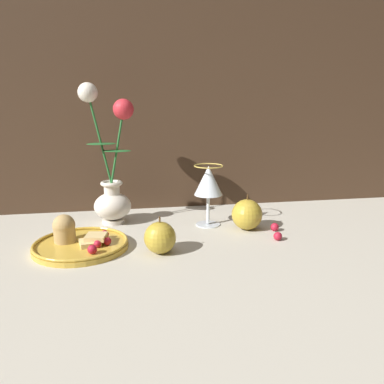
{
  "coord_description": "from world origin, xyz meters",
  "views": [
    {
      "loc": [
        -0.08,
        -0.8,
        0.29
      ],
      "look_at": [
        0.06,
        0.01,
        0.1
      ],
      "focal_mm": 35.0,
      "sensor_mm": 36.0,
      "label": 1
    }
  ],
  "objects_px": {
    "wine_glass": "(208,183)",
    "apple_near_glass": "(160,238)",
    "vase": "(111,180)",
    "apple_beside_vase": "(247,215)",
    "plate_with_pastries": "(78,241)"
  },
  "relations": [
    {
      "from": "wine_glass",
      "to": "apple_near_glass",
      "type": "height_order",
      "value": "wine_glass"
    },
    {
      "from": "vase",
      "to": "apple_beside_vase",
      "type": "relative_size",
      "value": 4.02
    },
    {
      "from": "wine_glass",
      "to": "apple_near_glass",
      "type": "relative_size",
      "value": 1.96
    },
    {
      "from": "plate_with_pastries",
      "to": "apple_beside_vase",
      "type": "xyz_separation_m",
      "value": [
        0.38,
        0.06,
        0.02
      ]
    },
    {
      "from": "vase",
      "to": "apple_beside_vase",
      "type": "height_order",
      "value": "vase"
    },
    {
      "from": "plate_with_pastries",
      "to": "vase",
      "type": "bearing_deg",
      "value": 67.68
    },
    {
      "from": "wine_glass",
      "to": "apple_near_glass",
      "type": "distance_m",
      "value": 0.22
    },
    {
      "from": "vase",
      "to": "wine_glass",
      "type": "xyz_separation_m",
      "value": [
        0.23,
        -0.06,
        -0.0
      ]
    },
    {
      "from": "plate_with_pastries",
      "to": "apple_near_glass",
      "type": "height_order",
      "value": "apple_near_glass"
    },
    {
      "from": "vase",
      "to": "wine_glass",
      "type": "distance_m",
      "value": 0.24
    },
    {
      "from": "vase",
      "to": "apple_near_glass",
      "type": "xyz_separation_m",
      "value": [
        0.1,
        -0.22,
        -0.08
      ]
    },
    {
      "from": "apple_beside_vase",
      "to": "apple_near_glass",
      "type": "bearing_deg",
      "value": -152.98
    },
    {
      "from": "plate_with_pastries",
      "to": "apple_beside_vase",
      "type": "height_order",
      "value": "apple_beside_vase"
    },
    {
      "from": "vase",
      "to": "apple_near_glass",
      "type": "distance_m",
      "value": 0.25
    },
    {
      "from": "wine_glass",
      "to": "apple_beside_vase",
      "type": "height_order",
      "value": "wine_glass"
    }
  ]
}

